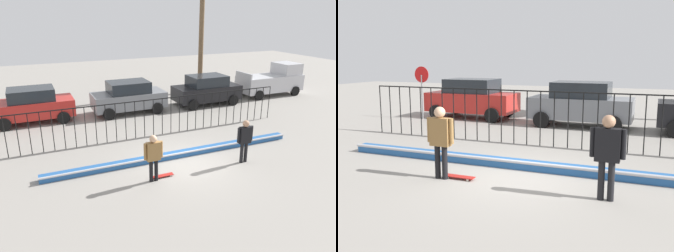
{
  "view_description": "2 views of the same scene",
  "coord_description": "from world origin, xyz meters",
  "views": [
    {
      "loc": [
        -5.45,
        -10.83,
        5.83
      ],
      "look_at": [
        -0.21,
        1.16,
        1.24
      ],
      "focal_mm": 35.27,
      "sensor_mm": 36.0,
      "label": 1
    },
    {
      "loc": [
        3.13,
        -8.64,
        2.9
      ],
      "look_at": [
        -0.63,
        0.75,
        1.1
      ],
      "focal_mm": 41.01,
      "sensor_mm": 36.0,
      "label": 2
    }
  ],
  "objects": [
    {
      "name": "perimeter_fence",
      "position": [
        0.0,
        3.4,
        1.13
      ],
      "size": [
        14.04,
        0.04,
        1.84
      ],
      "color": "black",
      "rests_on": "ground"
    },
    {
      "name": "bowl_coping_ledge",
      "position": [
        0.0,
        0.63,
        0.12
      ],
      "size": [
        11.0,
        0.4,
        0.27
      ],
      "color": "#235699",
      "rests_on": "ground"
    },
    {
      "name": "skateboarder",
      "position": [
        -1.66,
        -0.89,
        1.06
      ],
      "size": [
        0.71,
        0.27,
        1.76
      ],
      "rotation": [
        0.0,
        0.0,
        -0.13
      ],
      "color": "black",
      "rests_on": "ground"
    },
    {
      "name": "parked_car_gray",
      "position": [
        0.06,
        7.62,
        0.97
      ],
      "size": [
        4.3,
        2.12,
        1.9
      ],
      "rotation": [
        0.0,
        0.0,
        -0.07
      ],
      "color": "slate",
      "rests_on": "ground"
    },
    {
      "name": "camera_operator",
      "position": [
        2.24,
        -0.88,
        1.07
      ],
      "size": [
        0.72,
        0.27,
        1.78
      ],
      "rotation": [
        0.0,
        0.0,
        2.98
      ],
      "color": "black",
      "rests_on": "ground"
    },
    {
      "name": "ground_plane",
      "position": [
        0.0,
        0.0,
        0.0
      ],
      "size": [
        60.0,
        60.0,
        0.0
      ],
      "primitive_type": "plane",
      "color": "gray"
    },
    {
      "name": "parked_car_red",
      "position": [
        -5.29,
        7.98,
        0.97
      ],
      "size": [
        4.3,
        2.12,
        1.9
      ],
      "rotation": [
        0.0,
        0.0,
        -0.02
      ],
      "color": "#B2231E",
      "rests_on": "ground"
    },
    {
      "name": "skateboard",
      "position": [
        -1.25,
        -0.77,
        0.06
      ],
      "size": [
        0.8,
        0.2,
        0.07
      ],
      "rotation": [
        0.0,
        0.0,
        -0.2
      ],
      "color": "#A51E19",
      "rests_on": "ground"
    },
    {
      "name": "stop_sign",
      "position": [
        -7.39,
        6.85,
        1.62
      ],
      "size": [
        0.76,
        0.07,
        2.5
      ],
      "color": "slate",
      "rests_on": "ground"
    }
  ]
}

